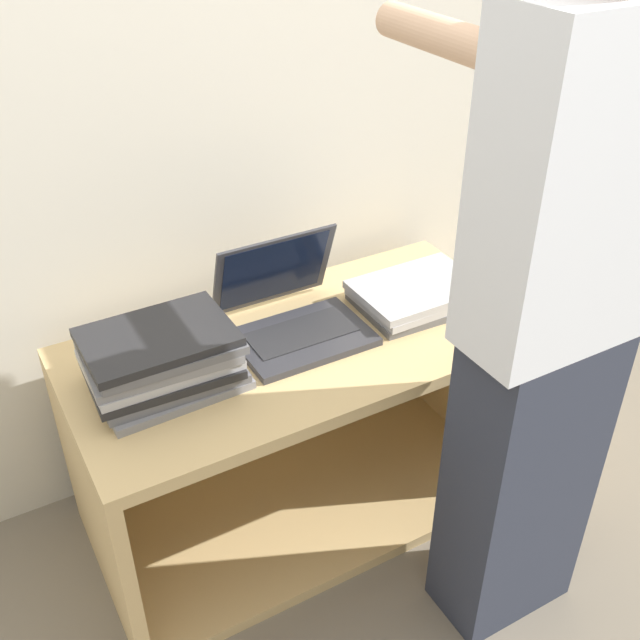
{
  "coord_description": "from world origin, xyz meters",
  "views": [
    {
      "loc": [
        -0.76,
        -1.13,
        1.77
      ],
      "look_at": [
        0.0,
        0.22,
        0.74
      ],
      "focal_mm": 42.0,
      "sensor_mm": 36.0,
      "label": 1
    }
  ],
  "objects_px": {
    "laptop_open": "(293,315)",
    "laptop_stack_left": "(162,359)",
    "person": "(550,317)",
    "laptop_stack_right": "(418,294)"
  },
  "relations": [
    {
      "from": "laptop_open",
      "to": "laptop_stack_left",
      "type": "xyz_separation_m",
      "value": [
        -0.38,
        -0.05,
        0.02
      ]
    },
    {
      "from": "person",
      "to": "laptop_stack_right",
      "type": "bearing_deg",
      "value": 82.59
    },
    {
      "from": "laptop_stack_left",
      "to": "laptop_stack_right",
      "type": "height_order",
      "value": "laptop_stack_left"
    },
    {
      "from": "laptop_stack_left",
      "to": "person",
      "type": "distance_m",
      "value": 0.9
    },
    {
      "from": "laptop_open",
      "to": "person",
      "type": "height_order",
      "value": "person"
    },
    {
      "from": "laptop_stack_right",
      "to": "laptop_stack_left",
      "type": "bearing_deg",
      "value": 179.97
    },
    {
      "from": "laptop_stack_left",
      "to": "person",
      "type": "relative_size",
      "value": 0.21
    },
    {
      "from": "laptop_stack_right",
      "to": "person",
      "type": "xyz_separation_m",
      "value": [
        -0.07,
        -0.54,
        0.25
      ]
    },
    {
      "from": "laptop_stack_right",
      "to": "laptop_open",
      "type": "bearing_deg",
      "value": 171.94
    },
    {
      "from": "laptop_open",
      "to": "person",
      "type": "xyz_separation_m",
      "value": [
        0.31,
        -0.59,
        0.23
      ]
    }
  ]
}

